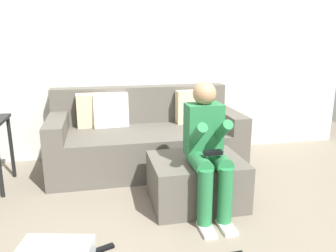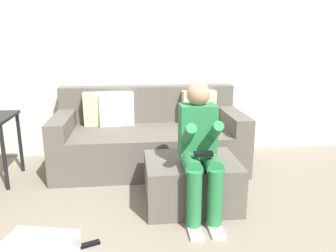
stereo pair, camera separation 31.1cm
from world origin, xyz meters
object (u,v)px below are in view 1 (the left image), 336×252
(ottoman, at_px, (196,181))
(remote_by_storage_bin, at_px, (101,249))
(couch_sectional, at_px, (145,138))
(person_seated, at_px, (207,146))

(ottoman, bearing_deg, remote_by_storage_bin, -146.96)
(couch_sectional, height_order, remote_by_storage_bin, couch_sectional)
(ottoman, relative_size, person_seated, 0.73)
(remote_by_storage_bin, bearing_deg, ottoman, 11.75)
(remote_by_storage_bin, bearing_deg, couch_sectional, 49.85)
(ottoman, bearing_deg, person_seated, -82.22)
(couch_sectional, height_order, person_seated, person_seated)
(ottoman, height_order, remote_by_storage_bin, ottoman)
(couch_sectional, xyz_separation_m, person_seated, (0.33, -1.18, 0.26))
(couch_sectional, bearing_deg, ottoman, -72.81)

